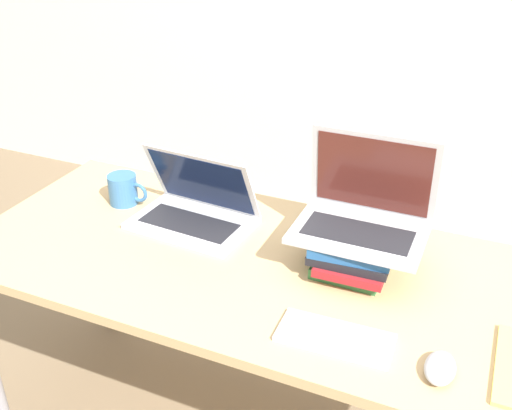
# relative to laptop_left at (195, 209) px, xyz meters

# --- Properties ---
(desk) EXTENTS (1.75, 0.76, 0.75)m
(desk) POSITION_rel_laptop_left_xyz_m (0.27, -0.12, -0.12)
(desk) COLOR tan
(desk) RESTS_ON ground_plane
(laptop_left) EXTENTS (0.38, 0.26, 0.23)m
(laptop_left) POSITION_rel_laptop_left_xyz_m (0.00, 0.00, 0.00)
(laptop_left) COLOR silver
(laptop_left) RESTS_ON desk
(book_stack) EXTENTS (0.23, 0.28, 0.11)m
(book_stack) POSITION_rel_laptop_left_xyz_m (0.52, -0.04, 0.01)
(book_stack) COLOR #33753D
(book_stack) RESTS_ON desk
(laptop_on_books) EXTENTS (0.35, 0.25, 0.26)m
(laptop_on_books) POSITION_rel_laptop_left_xyz_m (0.53, -0.01, 0.11)
(laptop_on_books) COLOR #B2B2B7
(laptop_on_books) RESTS_ON book_stack
(wireless_keyboard) EXTENTS (0.27, 0.13, 0.01)m
(wireless_keyboard) POSITION_rel_laptop_left_xyz_m (0.56, -0.35, -0.04)
(wireless_keyboard) COLOR silver
(wireless_keyboard) RESTS_ON desk
(mouse) EXTENTS (0.07, 0.11, 0.03)m
(mouse) POSITION_rel_laptop_left_xyz_m (0.80, -0.36, -0.03)
(mouse) COLOR #B2B2B7
(mouse) RESTS_ON desk
(mug) EXTENTS (0.14, 0.09, 0.10)m
(mug) POSITION_rel_laptop_left_xyz_m (-0.28, 0.02, 0.00)
(mug) COLOR teal
(mug) RESTS_ON desk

